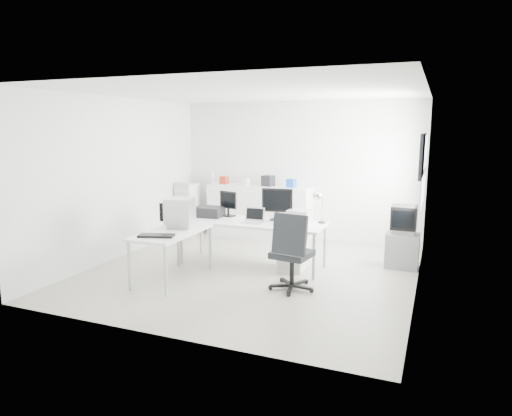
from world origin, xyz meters
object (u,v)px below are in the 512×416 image
at_px(drawer_pedestal, 293,251).
at_px(inkjet_printer, 209,212).
at_px(main_desk, 252,243).
at_px(tv_cabinet, 402,250).
at_px(sideboard, 259,211).
at_px(crt_monitor, 180,213).
at_px(lcd_monitor_small, 228,204).
at_px(office_chair, 292,250).
at_px(lcd_monitor_large, 277,204).
at_px(laptop, 252,216).
at_px(laser_printer, 300,216).
at_px(side_desk, 172,255).
at_px(filing_cabinet, 188,209).
at_px(crt_tv, 404,220).

height_order(drawer_pedestal, inkjet_printer, inkjet_printer).
bearing_deg(main_desk, tv_cabinet, 19.32).
bearing_deg(sideboard, crt_monitor, -94.38).
height_order(main_desk, crt_monitor, crt_monitor).
distance_m(lcd_monitor_small, office_chair, 1.91).
distance_m(lcd_monitor_large, laptop, 0.49).
bearing_deg(laser_printer, inkjet_printer, -170.85).
height_order(main_desk, drawer_pedestal, main_desk).
distance_m(side_desk, inkjet_printer, 1.29).
distance_m(lcd_monitor_large, office_chair, 1.34).
bearing_deg(lcd_monitor_small, main_desk, -9.02).
relative_size(drawer_pedestal, tv_cabinet, 1.05).
xyz_separation_m(side_desk, drawer_pedestal, (1.55, 1.15, -0.08)).
bearing_deg(drawer_pedestal, office_chair, -73.64).
bearing_deg(main_desk, crt_monitor, -135.00).
bearing_deg(lcd_monitor_small, filing_cabinet, 155.41).
relative_size(lcd_monitor_small, lcd_monitor_large, 0.81).
xyz_separation_m(main_desk, drawer_pedestal, (0.70, 0.05, -0.08)).
height_order(lcd_monitor_large, tv_cabinet, lcd_monitor_large).
relative_size(main_desk, laptop, 6.79).
bearing_deg(filing_cabinet, drawer_pedestal, -28.50).
bearing_deg(office_chair, crt_tv, 59.00).
distance_m(laptop, tv_cabinet, 2.53).
xyz_separation_m(drawer_pedestal, crt_tv, (1.64, 0.77, 0.50)).
xyz_separation_m(lcd_monitor_large, crt_monitor, (-1.20, -1.10, -0.04)).
relative_size(laptop, sideboard, 0.16).
relative_size(lcd_monitor_large, sideboard, 0.25).
bearing_deg(lcd_monitor_large, crt_tv, 9.54).
xyz_separation_m(inkjet_printer, laser_printer, (1.60, 0.12, 0.02)).
relative_size(drawer_pedestal, office_chair, 0.52).
height_order(inkjet_printer, lcd_monitor_large, lcd_monitor_large).
relative_size(tv_cabinet, filing_cabinet, 0.53).
height_order(laptop, tv_cabinet, laptop).
distance_m(main_desk, tv_cabinet, 2.48).
distance_m(laser_printer, tv_cabinet, 1.79).
distance_m(lcd_monitor_large, crt_tv, 2.08).
xyz_separation_m(side_desk, filing_cabinet, (-1.31, 2.70, 0.17)).
height_order(main_desk, laser_printer, laser_printer).
bearing_deg(lcd_monitor_large, side_desk, -138.07).
bearing_deg(crt_monitor, sideboard, 71.68).
distance_m(main_desk, filing_cabinet, 2.70).
height_order(lcd_monitor_small, sideboard, lcd_monitor_small).
relative_size(inkjet_printer, crt_monitor, 1.06).
bearing_deg(sideboard, drawer_pedestal, -54.55).
bearing_deg(filing_cabinet, lcd_monitor_small, -40.01).
height_order(office_chair, filing_cabinet, office_chair).
xyz_separation_m(lcd_monitor_large, office_chair, (0.61, -1.10, -0.45)).
height_order(tv_cabinet, crt_tv, crt_tv).
distance_m(inkjet_printer, lcd_monitor_small, 0.36).
bearing_deg(laptop, laser_printer, 23.09).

